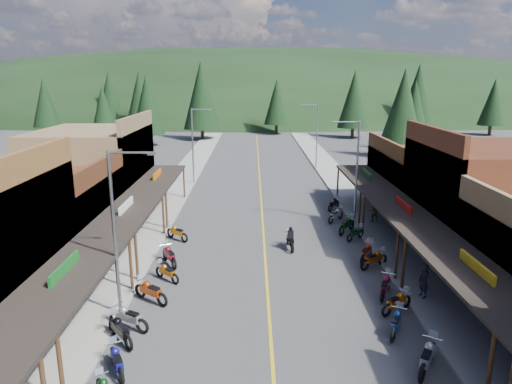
{
  "coord_description": "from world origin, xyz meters",
  "views": [
    {
      "loc": [
        -0.77,
        -25.74,
        11.08
      ],
      "look_at": [
        -0.54,
        6.38,
        3.0
      ],
      "focal_mm": 32.0,
      "sensor_mm": 36.0,
      "label": 1
    }
  ],
  "objects_px": {
    "bike_east_4": "(396,322)",
    "bike_east_5": "(397,301)",
    "pine_1": "(140,97)",
    "bike_west_7": "(167,272)",
    "streetlight_1": "(194,142)",
    "pine_6": "(493,102)",
    "shop_east_2": "(485,202)",
    "bike_west_9": "(177,232)",
    "bike_west_4": "(120,329)",
    "bike_east_8": "(366,252)",
    "pine_4": "(354,99)",
    "shop_west_2": "(46,218)",
    "rider_on_bike": "(290,240)",
    "bike_west_3": "(117,360)",
    "pedestrian_east_a": "(424,281)",
    "bike_east_9": "(355,233)",
    "bike_east_12": "(334,203)",
    "bike_east_3": "(428,356)",
    "bike_east_7": "(374,258)",
    "pine_3": "(277,101)",
    "shop_east_3": "(426,183)",
    "bike_east_6": "(386,285)",
    "pine_10": "(147,105)",
    "pine_5": "(418,93)",
    "pine_9": "(414,109)",
    "bike_west_5": "(128,316)",
    "streetlight_3": "(316,133)",
    "shop_west_3": "(96,172)",
    "bike_east_10": "(347,224)",
    "bike_west_6": "(151,290)",
    "streetlight_2": "(355,168)",
    "pine_7": "(110,96)",
    "bike_west_8": "(169,255)",
    "pine_11": "(403,107)",
    "streetlight_0": "(117,227)",
    "pedestrian_east_b": "(373,211)",
    "pine_8": "(104,114)"
  },
  "relations": [
    {
      "from": "bike_west_3",
      "to": "pedestrian_east_a",
      "type": "distance_m",
      "value": 15.16
    },
    {
      "from": "bike_east_10",
      "to": "pine_3",
      "type": "bearing_deg",
      "value": 128.75
    },
    {
      "from": "pine_6",
      "to": "bike_east_3",
      "type": "relative_size",
      "value": 4.75
    },
    {
      "from": "pine_4",
      "to": "bike_east_8",
      "type": "bearing_deg",
      "value": -101.19
    },
    {
      "from": "shop_west_3",
      "to": "streetlight_1",
      "type": "height_order",
      "value": "shop_west_3"
    },
    {
      "from": "shop_west_3",
      "to": "bike_west_3",
      "type": "height_order",
      "value": "shop_west_3"
    },
    {
      "from": "pine_3",
      "to": "bike_west_5",
      "type": "height_order",
      "value": "pine_3"
    },
    {
      "from": "pine_9",
      "to": "bike_west_8",
      "type": "height_order",
      "value": "pine_9"
    },
    {
      "from": "streetlight_0",
      "to": "bike_east_7",
      "type": "xyz_separation_m",
      "value": [
        13.42,
        5.62,
        -3.86
      ]
    },
    {
      "from": "shop_east_3",
      "to": "bike_east_6",
      "type": "relative_size",
      "value": 5.01
    },
    {
      "from": "pine_4",
      "to": "bike_west_3",
      "type": "bearing_deg",
      "value": -108.84
    },
    {
      "from": "bike_west_6",
      "to": "streetlight_1",
      "type": "bearing_deg",
      "value": 38.86
    },
    {
      "from": "pine_4",
      "to": "bike_east_4",
      "type": "relative_size",
      "value": 5.95
    },
    {
      "from": "bike_east_6",
      "to": "bike_west_7",
      "type": "bearing_deg",
      "value": -162.99
    },
    {
      "from": "streetlight_1",
      "to": "bike_east_9",
      "type": "height_order",
      "value": "streetlight_1"
    },
    {
      "from": "streetlight_3",
      "to": "bike_west_3",
      "type": "xyz_separation_m",
      "value": [
        -12.95,
        -40.35,
        -3.87
      ]
    },
    {
      "from": "pine_6",
      "to": "bike_west_8",
      "type": "distance_m",
      "value": 82.46
    },
    {
      "from": "pine_9",
      "to": "bike_west_5",
      "type": "height_order",
      "value": "pine_9"
    },
    {
      "from": "bike_west_3",
      "to": "bike_east_7",
      "type": "distance_m",
      "value": 15.96
    },
    {
      "from": "streetlight_2",
      "to": "bike_east_5",
      "type": "bearing_deg",
      "value": -93.21
    },
    {
      "from": "pine_4",
      "to": "bike_east_9",
      "type": "relative_size",
      "value": 6.73
    },
    {
      "from": "rider_on_bike",
      "to": "pine_8",
      "type": "bearing_deg",
      "value": 116.45
    },
    {
      "from": "bike_east_4",
      "to": "bike_east_5",
      "type": "distance_m",
      "value": 2.01
    },
    {
      "from": "bike_west_4",
      "to": "bike_east_8",
      "type": "xyz_separation_m",
      "value": [
        12.72,
        8.85,
        -0.01
      ]
    },
    {
      "from": "pine_1",
      "to": "bike_west_7",
      "type": "height_order",
      "value": "pine_1"
    },
    {
      "from": "bike_west_4",
      "to": "shop_east_3",
      "type": "bearing_deg",
      "value": 4.77
    },
    {
      "from": "pine_7",
      "to": "shop_west_3",
      "type": "bearing_deg",
      "value": -74.28
    },
    {
      "from": "bike_east_9",
      "to": "bike_east_12",
      "type": "height_order",
      "value": "bike_east_12"
    },
    {
      "from": "pine_10",
      "to": "bike_east_5",
      "type": "xyz_separation_m",
      "value": [
        24.18,
        -55.73,
        -6.2
      ]
    },
    {
      "from": "pine_3",
      "to": "pine_11",
      "type": "distance_m",
      "value": 32.26
    },
    {
      "from": "streetlight_1",
      "to": "pine_6",
      "type": "height_order",
      "value": "pine_6"
    },
    {
      "from": "bike_east_7",
      "to": "rider_on_bike",
      "type": "height_order",
      "value": "rider_on_bike"
    },
    {
      "from": "shop_west_2",
      "to": "pine_1",
      "type": "distance_m",
      "value": 69.22
    },
    {
      "from": "bike_east_6",
      "to": "pedestrian_east_a",
      "type": "xyz_separation_m",
      "value": [
        1.82,
        -0.39,
        0.42
      ]
    },
    {
      "from": "shop_west_2",
      "to": "rider_on_bike",
      "type": "bearing_deg",
      "value": 3.98
    },
    {
      "from": "bike_west_9",
      "to": "shop_east_3",
      "type": "bearing_deg",
      "value": -29.75
    },
    {
      "from": "bike_east_3",
      "to": "bike_east_9",
      "type": "distance_m",
      "value": 14.76
    },
    {
      "from": "rider_on_bike",
      "to": "pedestrian_east_b",
      "type": "bearing_deg",
      "value": 32.25
    },
    {
      "from": "bike_west_6",
      "to": "rider_on_bike",
      "type": "distance_m",
      "value": 10.64
    },
    {
      "from": "pine_10",
      "to": "bike_west_6",
      "type": "bearing_deg",
      "value": -77.55
    },
    {
      "from": "shop_east_2",
      "to": "pine_1",
      "type": "relative_size",
      "value": 0.87
    },
    {
      "from": "bike_west_7",
      "to": "pine_5",
      "type": "bearing_deg",
      "value": 13.76
    },
    {
      "from": "pine_7",
      "to": "bike_west_8",
      "type": "height_order",
      "value": "pine_7"
    },
    {
      "from": "shop_east_2",
      "to": "bike_west_9",
      "type": "xyz_separation_m",
      "value": [
        -19.86,
        2.8,
        -2.91
      ]
    },
    {
      "from": "pine_5",
      "to": "bike_east_6",
      "type": "height_order",
      "value": "pine_5"
    },
    {
      "from": "pine_3",
      "to": "pine_1",
      "type": "bearing_deg",
      "value": 171.87
    },
    {
      "from": "pine_3",
      "to": "bike_east_6",
      "type": "height_order",
      "value": "pine_3"
    },
    {
      "from": "streetlight_1",
      "to": "bike_east_9",
      "type": "relative_size",
      "value": 4.31
    },
    {
      "from": "shop_west_2",
      "to": "bike_east_7",
      "type": "height_order",
      "value": "shop_west_2"
    },
    {
      "from": "shop_west_2",
      "to": "pine_3",
      "type": "height_order",
      "value": "pine_3"
    }
  ]
}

